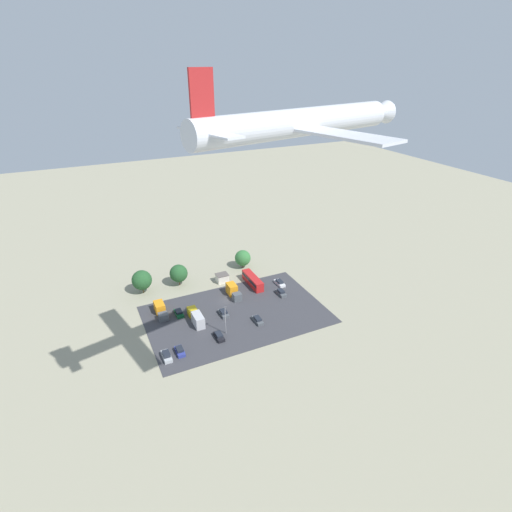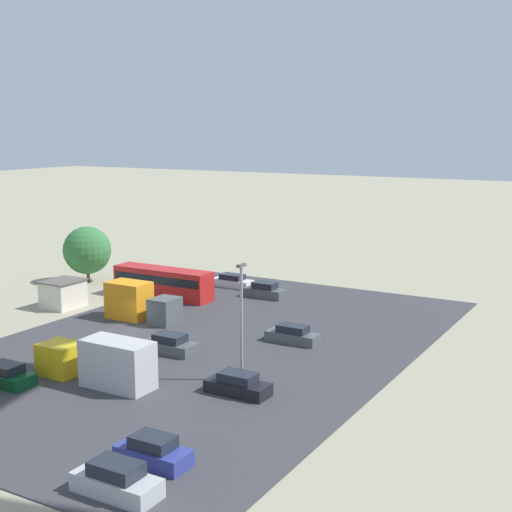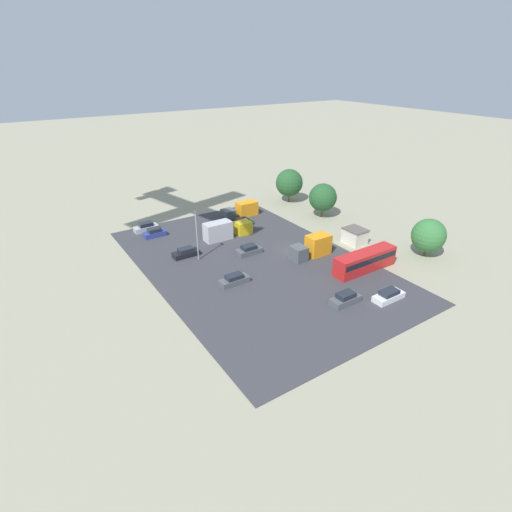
{
  "view_description": "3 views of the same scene",
  "coord_description": "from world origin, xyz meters",
  "px_view_note": "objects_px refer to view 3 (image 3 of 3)",
  "views": [
    {
      "loc": [
        35.56,
        95.47,
        64.84
      ],
      "look_at": [
        3.39,
        28.03,
        28.11
      ],
      "focal_mm": 28.0,
      "sensor_mm": 36.0,
      "label": 1
    },
    {
      "loc": [
        46.64,
        39.61,
        17.52
      ],
      "look_at": [
        -1.76,
        11.62,
        7.43
      ],
      "focal_mm": 50.0,
      "sensor_mm": 36.0,
      "label": 2
    },
    {
      "loc": [
        -47.65,
        38.9,
        29.54
      ],
      "look_at": [
        -4.9,
        10.85,
        4.16
      ],
      "focal_mm": 28.0,
      "sensor_mm": 36.0,
      "label": 3
    }
  ],
  "objects_px": {
    "parked_car_0": "(146,227)",
    "parked_car_5": "(345,299)",
    "parked_car_4": "(234,280)",
    "parked_truck_0": "(242,210)",
    "parked_car_1": "(389,296)",
    "bus": "(365,260)",
    "parked_car_2": "(249,250)",
    "parked_truck_1": "(225,230)",
    "parked_car_3": "(155,233)",
    "shed_building": "(355,236)",
    "parked_car_6": "(186,253)",
    "parked_truck_2": "(313,247)",
    "parked_car_7": "(242,222)"
  },
  "relations": [
    {
      "from": "parked_car_4",
      "to": "parked_truck_0",
      "type": "xyz_separation_m",
      "value": [
        23.1,
        -15.37,
        0.7
      ]
    },
    {
      "from": "parked_car_2",
      "to": "parked_car_7",
      "type": "distance_m",
      "value": 12.68
    },
    {
      "from": "parked_car_0",
      "to": "parked_car_1",
      "type": "distance_m",
      "value": 45.79
    },
    {
      "from": "parked_car_4",
      "to": "parked_truck_0",
      "type": "bearing_deg",
      "value": 146.36
    },
    {
      "from": "parked_car_7",
      "to": "parked_car_5",
      "type": "bearing_deg",
      "value": -5.38
    },
    {
      "from": "bus",
      "to": "parked_truck_1",
      "type": "bearing_deg",
      "value": 27.83
    },
    {
      "from": "bus",
      "to": "parked_car_2",
      "type": "height_order",
      "value": "bus"
    },
    {
      "from": "parked_car_3",
      "to": "bus",
      "type": "bearing_deg",
      "value": 36.58
    },
    {
      "from": "parked_car_4",
      "to": "parked_car_0",
      "type": "bearing_deg",
      "value": -171.44
    },
    {
      "from": "shed_building",
      "to": "parked_truck_0",
      "type": "relative_size",
      "value": 0.51
    },
    {
      "from": "parked_truck_1",
      "to": "parked_truck_2",
      "type": "relative_size",
      "value": 1.29
    },
    {
      "from": "parked_truck_2",
      "to": "parked_car_4",
      "type": "bearing_deg",
      "value": 92.93
    },
    {
      "from": "parked_car_5",
      "to": "bus",
      "type": "bearing_deg",
      "value": -60.27
    },
    {
      "from": "shed_building",
      "to": "bus",
      "type": "bearing_deg",
      "value": 142.64
    },
    {
      "from": "parked_car_3",
      "to": "parked_car_7",
      "type": "bearing_deg",
      "value": 75.21
    },
    {
      "from": "parked_car_0",
      "to": "parked_car_1",
      "type": "relative_size",
      "value": 0.96
    },
    {
      "from": "parked_truck_2",
      "to": "parked_car_1",
      "type": "bearing_deg",
      "value": 179.5
    },
    {
      "from": "parked_truck_0",
      "to": "parked_truck_1",
      "type": "height_order",
      "value": "parked_truck_1"
    },
    {
      "from": "parked_car_2",
      "to": "parked_truck_1",
      "type": "height_order",
      "value": "parked_truck_1"
    },
    {
      "from": "parked_car_6",
      "to": "parked_truck_1",
      "type": "height_order",
      "value": "parked_truck_1"
    },
    {
      "from": "parked_car_2",
      "to": "parked_truck_0",
      "type": "relative_size",
      "value": 0.56
    },
    {
      "from": "parked_car_5",
      "to": "parked_car_3",
      "type": "bearing_deg",
      "value": 20.48
    },
    {
      "from": "parked_car_4",
      "to": "parked_truck_1",
      "type": "distance_m",
      "value": 16.78
    },
    {
      "from": "parked_car_2",
      "to": "parked_truck_1",
      "type": "distance_m",
      "value": 7.99
    },
    {
      "from": "parked_car_2",
      "to": "parked_car_5",
      "type": "relative_size",
      "value": 0.99
    },
    {
      "from": "shed_building",
      "to": "parked_car_6",
      "type": "distance_m",
      "value": 29.59
    },
    {
      "from": "parked_car_0",
      "to": "parked_truck_0",
      "type": "distance_m",
      "value": 19.61
    },
    {
      "from": "parked_car_7",
      "to": "parked_truck_2",
      "type": "relative_size",
      "value": 0.59
    },
    {
      "from": "shed_building",
      "to": "parked_car_4",
      "type": "xyz_separation_m",
      "value": [
        -0.69,
        25.14,
        -0.68
      ]
    },
    {
      "from": "bus",
      "to": "parked_car_2",
      "type": "bearing_deg",
      "value": 39.0
    },
    {
      "from": "parked_car_2",
      "to": "parked_truck_1",
      "type": "relative_size",
      "value": 0.47
    },
    {
      "from": "shed_building",
      "to": "parked_car_7",
      "type": "distance_m",
      "value": 21.84
    },
    {
      "from": "parked_car_3",
      "to": "parked_car_7",
      "type": "relative_size",
      "value": 0.96
    },
    {
      "from": "parked_car_0",
      "to": "parked_car_6",
      "type": "bearing_deg",
      "value": 7.33
    },
    {
      "from": "parked_car_0",
      "to": "parked_car_7",
      "type": "height_order",
      "value": "parked_car_0"
    },
    {
      "from": "shed_building",
      "to": "parked_truck_1",
      "type": "distance_m",
      "value": 23.19
    },
    {
      "from": "bus",
      "to": "parked_car_2",
      "type": "relative_size",
      "value": 2.59
    },
    {
      "from": "bus",
      "to": "parked_truck_2",
      "type": "distance_m",
      "value": 8.89
    },
    {
      "from": "parked_car_0",
      "to": "parked_truck_0",
      "type": "bearing_deg",
      "value": 80.57
    },
    {
      "from": "shed_building",
      "to": "parked_car_2",
      "type": "distance_m",
      "value": 19.19
    },
    {
      "from": "parked_car_4",
      "to": "parked_car_6",
      "type": "xyz_separation_m",
      "value": [
        12.15,
        2.14,
        0.01
      ]
    },
    {
      "from": "parked_car_4",
      "to": "parked_truck_2",
      "type": "distance_m",
      "value": 15.53
    },
    {
      "from": "bus",
      "to": "parked_car_5",
      "type": "bearing_deg",
      "value": 119.73
    },
    {
      "from": "parked_car_1",
      "to": "parked_car_4",
      "type": "height_order",
      "value": "parked_car_4"
    },
    {
      "from": "parked_car_3",
      "to": "parked_truck_2",
      "type": "bearing_deg",
      "value": 40.65
    },
    {
      "from": "parked_car_1",
      "to": "parked_car_3",
      "type": "distance_m",
      "value": 42.54
    },
    {
      "from": "parked_truck_2",
      "to": "parked_car_2",
      "type": "bearing_deg",
      "value": 52.29
    },
    {
      "from": "parked_car_0",
      "to": "parked_car_5",
      "type": "bearing_deg",
      "value": 19.41
    },
    {
      "from": "shed_building",
      "to": "parked_car_3",
      "type": "xyz_separation_m",
      "value": [
        22.23,
        28.65,
        -0.63
      ]
    },
    {
      "from": "shed_building",
      "to": "parked_truck_1",
      "type": "xyz_separation_m",
      "value": [
        14.51,
        18.08,
        0.22
      ]
    }
  ]
}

